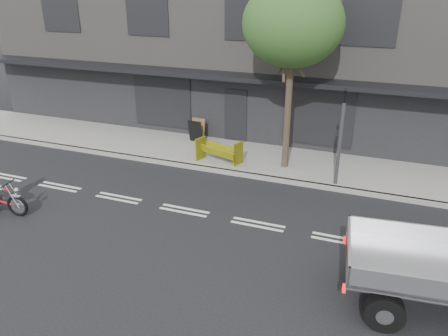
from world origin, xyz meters
TOP-DOWN VIEW (x-y plane):
  - ground at (0.00, 0.00)m, footprint 80.00×80.00m
  - sidewalk at (0.00, 4.70)m, footprint 32.00×3.20m
  - kerb at (0.00, 3.10)m, footprint 32.00×0.20m
  - building_main at (0.00, 11.30)m, footprint 26.00×10.00m
  - street_tree at (2.20, 4.20)m, footprint 3.40×3.40m
  - traffic_light_pole at (4.20, 3.35)m, footprint 0.12×0.12m
  - construction_barrier at (-0.29, 3.50)m, footprint 1.78×1.18m
  - sandwich_board at (-2.04, 5.45)m, footprint 0.64×0.45m

SIDE VIEW (x-z plane):
  - ground at x=0.00m, z-range 0.00..0.00m
  - sidewalk at x=0.00m, z-range 0.00..0.15m
  - kerb at x=0.00m, z-range 0.00..0.15m
  - construction_barrier at x=-0.29m, z-range 0.15..1.08m
  - sandwich_board at x=-2.04m, z-range 0.15..1.12m
  - traffic_light_pole at x=4.20m, z-range -0.10..3.40m
  - building_main at x=0.00m, z-range 0.00..8.00m
  - street_tree at x=2.20m, z-range 1.90..8.65m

